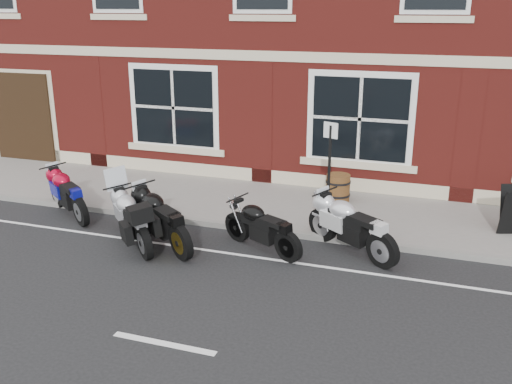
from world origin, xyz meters
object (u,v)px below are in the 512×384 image
moto_sport_silver (351,224)px  barrel_planter (338,188)px  moto_touring_silver (133,216)px  moto_naked_black (261,225)px  moto_sport_black (161,216)px  parking_sign (329,169)px  moto_sport_red (69,192)px

moto_sport_silver → barrel_planter: 2.72m
moto_touring_silver → moto_naked_black: moto_touring_silver is taller
moto_sport_black → parking_sign: parking_sign is taller
moto_sport_red → moto_naked_black: size_ratio=1.01×
moto_naked_black → parking_sign: bearing=-13.4°
moto_sport_black → barrel_planter: size_ratio=3.01×
moto_naked_black → barrel_planter: bearing=10.3°
barrel_planter → moto_naked_black: bearing=-106.7°
moto_sport_red → parking_sign: 5.93m
moto_sport_red → moto_sport_black: (2.80, -0.84, 0.04)m
barrel_planter → moto_sport_silver: bearing=-73.8°
moto_touring_silver → moto_sport_black: (0.57, 0.13, 0.01)m
moto_sport_silver → barrel_planter: size_ratio=2.98×
moto_touring_silver → moto_naked_black: (2.54, 0.51, -0.07)m
moto_sport_silver → moto_naked_black: bearing=139.7°
moto_naked_black → parking_sign: (1.05, 1.23, 0.91)m
barrel_planter → moto_touring_silver: bearing=-134.1°
moto_sport_red → moto_naked_black: moto_sport_red is taller
moto_sport_red → moto_sport_silver: bearing=-55.0°
moto_sport_black → moto_naked_black: moto_sport_black is taller
moto_sport_silver → moto_touring_silver: bearing=137.5°
moto_naked_black → moto_sport_silver: bearing=-47.9°
barrel_planter → parking_sign: size_ratio=0.29×
moto_sport_red → barrel_planter: moto_sport_red is taller
moto_touring_silver → parking_sign: bearing=-20.3°
moto_naked_black → parking_sign: size_ratio=0.82×
moto_sport_silver → barrel_planter: (-0.76, 2.61, -0.14)m
moto_naked_black → barrel_planter: moto_naked_black is taller
moto_touring_silver → barrel_planter: 4.97m
parking_sign → barrel_planter: bearing=113.8°
moto_sport_black → barrel_planter: moto_sport_black is taller
barrel_planter → parking_sign: bearing=-85.9°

